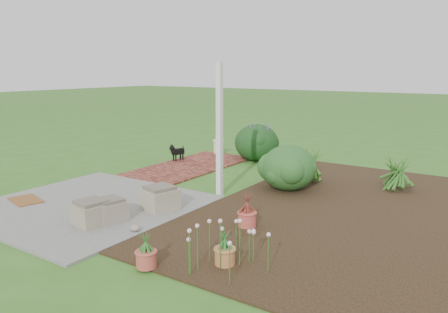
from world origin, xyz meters
The scene contains 19 objects.
ground centered at (0.00, 0.00, 0.00)m, with size 80.00×80.00×0.00m, color #36641F.
concrete_patio centered at (-1.25, -1.75, 0.02)m, with size 3.50×3.50×0.04m, color slate.
brick_path centered at (-1.70, 1.75, 0.02)m, with size 1.60×3.50×0.04m, color maroon.
garden_bed centered at (2.50, 0.50, 0.01)m, with size 4.00×7.00×0.03m, color black.
veranda_post centered at (0.30, 0.10, 1.25)m, with size 0.10×0.10×2.50m, color white.
stone_trough_near centered at (-0.30, -2.09, 0.19)m, with size 0.45×0.45×0.30m, color #766C5B.
stone_trough_mid centered at (-0.40, -2.36, 0.20)m, with size 0.48×0.48×0.32m, color #7B715B.
stone_trough_far centered at (-0.02, -1.23, 0.21)m, with size 0.51×0.51×0.34m, color #7A755C.
coir_doormat centered at (-2.36, -2.23, 0.05)m, with size 0.68×0.44×0.02m, color brown.
black_dog centered at (-2.34, 2.01, 0.29)m, with size 0.21×0.48×0.42m.
cream_ceramic_urn centered at (-2.05, 3.48, 0.22)m, with size 0.27×0.27×0.36m, color beige.
evergreen_shrub centered at (1.22, 1.17, 0.48)m, with size 1.07×1.07×0.91m, color #113B18.
agapanthus_clump_back centered at (3.03, 2.32, 0.44)m, with size 0.92×0.92×0.83m, color #114116, non-canonical shape.
agapanthus_clump_front centered at (1.29, 1.95, 0.47)m, with size 0.99×0.99×0.88m, color #113B10, non-canonical shape.
pink_flower_patch centered at (2.20, -2.46, 0.33)m, with size 0.95×0.95×0.61m, color #113D0F, non-canonical shape.
terracotta_pot_bronze centered at (1.62, -1.10, 0.14)m, with size 0.28×0.28×0.23m, color #B6493D.
terracotta_pot_small_left centered at (2.07, -2.39, 0.13)m, with size 0.25×0.25×0.21m, color #B46C3D.
terracotta_pot_small_right centered at (1.33, -2.98, 0.13)m, with size 0.24×0.24×0.21m, color #B54A3D.
purple_flowering_bush centered at (-0.76, 3.39, 0.49)m, with size 1.16×1.16×0.98m, color black.
Camera 1 is at (4.83, -6.53, 2.38)m, focal length 35.00 mm.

